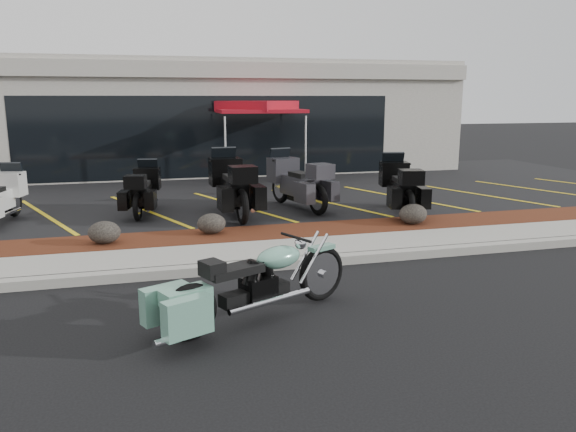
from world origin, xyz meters
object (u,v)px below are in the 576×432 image
object	(u,v)px
traffic_cone	(230,186)
popup_canopy	(257,108)
touring_white	(13,190)
hero_cruiser	(321,266)

from	to	relation	value
traffic_cone	popup_canopy	xyz separation A→B (m)	(1.38, 2.80, 2.04)
touring_white	hero_cruiser	bearing A→B (deg)	-127.45
hero_cruiser	popup_canopy	world-z (taller)	popup_canopy
hero_cruiser	traffic_cone	xyz separation A→B (m)	(0.05, 8.12, -0.15)
traffic_cone	hero_cruiser	bearing A→B (deg)	-90.38
hero_cruiser	touring_white	distance (m)	8.16
popup_canopy	hero_cruiser	bearing A→B (deg)	-109.74
hero_cruiser	popup_canopy	bearing A→B (deg)	58.29
hero_cruiser	touring_white	size ratio (longest dim) A/B	1.38
hero_cruiser	popup_canopy	distance (m)	11.18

